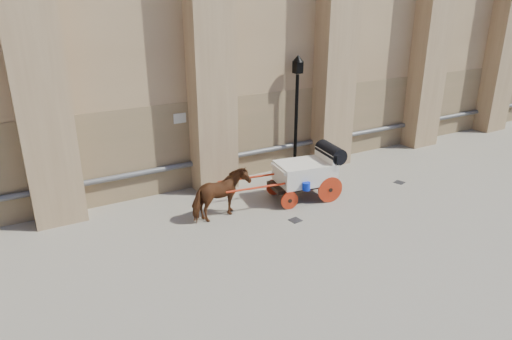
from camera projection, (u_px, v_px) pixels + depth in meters
ground at (298, 222)px, 13.37m from camera, size 90.00×90.00×0.00m
horse at (221, 195)px, 13.36m from camera, size 1.87×1.11×1.48m
carriage at (309, 171)px, 14.69m from camera, size 4.08×1.64×1.74m
street_lamp at (296, 111)px, 16.52m from camera, size 0.40×0.40×4.30m
drain_grate_near at (295, 220)px, 13.47m from camera, size 0.36×0.36×0.01m
drain_grate_far at (399, 182)px, 16.21m from camera, size 0.40×0.40×0.01m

